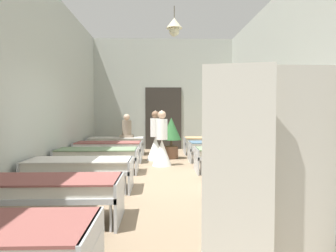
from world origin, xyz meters
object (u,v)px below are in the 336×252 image
bed_left_row_4 (109,147)px  nurse_near_aisle (155,142)px  bed_left_row_1 (47,189)px  bed_left_row_5 (116,141)px  bed_left_row_3 (97,154)px  bed_right_row_5 (212,141)px  patient_seated_primary (127,129)px  bed_right_row_1 (298,187)px  nurse_mid_aisle (231,207)px  privacy_screen (305,206)px  bed_right_row_3 (235,154)px  potted_plant (171,134)px  nurse_far_aisle (162,146)px  bed_right_row_2 (257,165)px  bed_left_row_2 (79,166)px  bed_right_row_4 (221,146)px

bed_left_row_4 → nurse_near_aisle: size_ratio=1.28×
bed_left_row_1 → bed_left_row_4: size_ratio=1.00×
bed_left_row_5 → nurse_near_aisle: (1.35, -1.36, 0.09)m
bed_left_row_1 → bed_left_row_3: same height
bed_right_row_5 → patient_seated_primary: 2.95m
bed_right_row_1 → nurse_mid_aisle: nurse_mid_aisle is taller
patient_seated_primary → bed_left_row_3: bearing=-95.8°
bed_right_row_1 → bed_right_row_5: size_ratio=1.00×
nurse_mid_aisle → privacy_screen: (0.20, -1.06, 0.32)m
bed_right_row_3 → bed_left_row_5: same height
bed_left_row_4 → potted_plant: 1.96m
bed_right_row_1 → nurse_near_aisle: size_ratio=1.28×
bed_left_row_5 → nurse_mid_aisle: size_ratio=1.28×
bed_left_row_1 → nurse_far_aisle: size_ratio=1.28×
bed_right_row_1 → bed_right_row_5: (0.00, 6.69, 0.00)m
privacy_screen → nurse_near_aisle: bearing=94.8°
bed_right_row_1 → nurse_near_aisle: 5.66m
bed_right_row_5 → bed_right_row_1: bearing=-90.0°
bed_right_row_2 → potted_plant: bearing=109.9°
bed_left_row_5 → patient_seated_primary: size_ratio=2.37×
patient_seated_primary → nurse_mid_aisle: bearing=-77.4°
bed_right_row_1 → bed_left_row_2: (-3.27, 1.67, 0.00)m
bed_right_row_1 → nurse_mid_aisle: bearing=-135.2°
bed_right_row_3 → patient_seated_primary: patient_seated_primary is taller
bed_right_row_1 → privacy_screen: size_ratio=1.12×
bed_left_row_1 → bed_left_row_3: size_ratio=1.00×
nurse_far_aisle → patient_seated_primary: nurse_far_aisle is taller
nurse_mid_aisle → patient_seated_primary: (-1.77, 7.93, 0.34)m
bed_right_row_1 → bed_left_row_2: size_ratio=1.00×
bed_right_row_3 → bed_right_row_5: (0.00, 3.34, 0.00)m
bed_right_row_4 → bed_right_row_3: bearing=-90.0°
nurse_near_aisle → privacy_screen: 7.59m
bed_left_row_2 → patient_seated_primary: (0.35, 5.11, 0.43)m
bed_left_row_3 → bed_right_row_5: (3.27, 3.34, 0.00)m
bed_left_row_2 → bed_right_row_2: size_ratio=1.00×
bed_right_row_1 → bed_right_row_3: size_ratio=1.00×
bed_left_row_4 → bed_right_row_2: bearing=-45.6°
nurse_near_aisle → bed_left_row_4: bearing=160.7°
bed_left_row_3 → nurse_far_aisle: size_ratio=1.28×
nurse_mid_aisle → potted_plant: nurse_mid_aisle is taller
bed_right_row_3 → nurse_mid_aisle: 4.64m
bed_left_row_5 → nurse_mid_aisle: bearing=-74.9°
bed_right_row_2 → privacy_screen: privacy_screen is taller
bed_right_row_5 → nurse_near_aisle: 2.36m
bed_right_row_2 → bed_right_row_4: (0.00, 3.34, 0.00)m
bed_right_row_1 → bed_left_row_2: 3.67m
bed_right_row_3 → potted_plant: (-1.43, 2.28, 0.33)m
bed_left_row_3 → bed_right_row_5: size_ratio=1.00×
bed_left_row_4 → bed_left_row_2: bearing=-90.0°
bed_right_row_3 → privacy_screen: privacy_screen is taller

